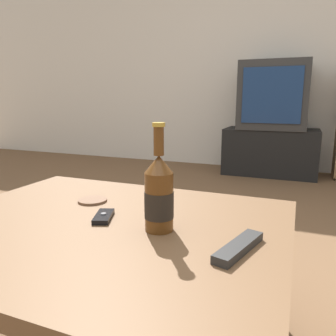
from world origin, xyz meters
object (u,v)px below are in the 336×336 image
tv_stand (270,152)px  remote_control (239,247)px  beer_bottle (159,194)px  television (274,96)px  cell_phone (104,216)px

tv_stand → remote_control: (0.15, -2.76, 0.20)m
tv_stand → beer_bottle: bearing=-91.3°
tv_stand → beer_bottle: beer_bottle is taller
tv_stand → beer_bottle: (-0.06, -2.71, 0.29)m
tv_stand → television: size_ratio=1.39×
tv_stand → remote_control: tv_stand is taller
tv_stand → television: television is taller
television → beer_bottle: television is taller
television → remote_control: (0.15, -2.76, -0.36)m
beer_bottle → cell_phone: 0.20m
cell_phone → tv_stand: bearing=64.1°
television → remote_control: 2.79m
beer_bottle → remote_control: size_ratio=1.51×
tv_stand → cell_phone: bearing=-95.1°
beer_bottle → remote_control: beer_bottle is taller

